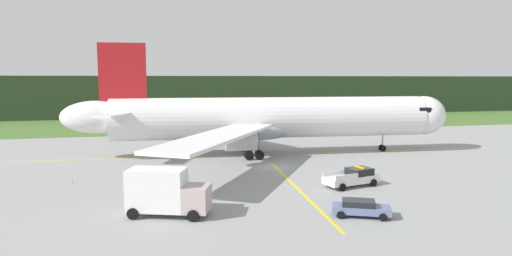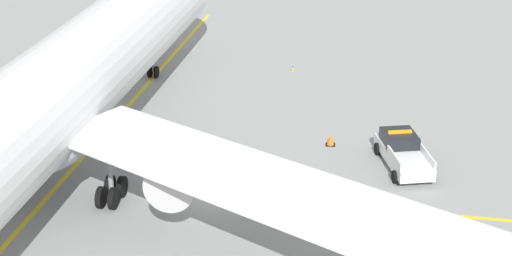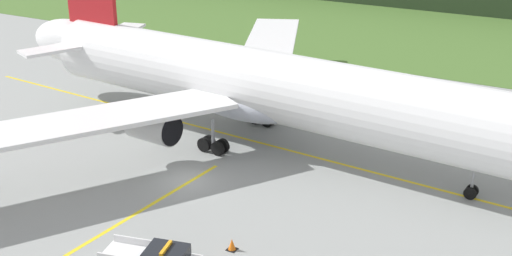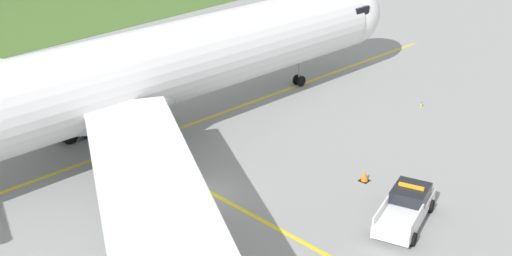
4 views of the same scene
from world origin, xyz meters
The scene contains 6 objects.
ground centered at (0.00, 0.00, 0.00)m, with size 320.00×320.00×0.00m, color gray.
taxiway_centerline_main centered at (2.40, 8.73, 0.00)m, with size 70.38×0.30×0.01m, color yellow.
airliner centered at (1.84, 8.77, 5.10)m, with size 54.80×50.03×15.36m.
ops_pickup_truck centered at (5.30, -10.75, 0.91)m, with size 6.02×3.38×1.94m.
apron_cone centered at (7.86, -6.43, 0.37)m, with size 0.60×0.60×0.75m.
taxiway_edge_light_east centered at (21.53, -3.09, 0.25)m, with size 0.12×0.12×0.46m.
Camera 4 is at (-23.95, -25.21, 19.76)m, focal length 45.52 mm.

